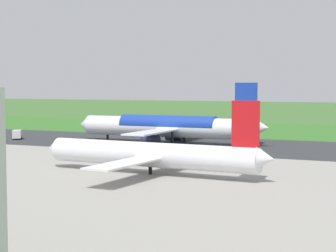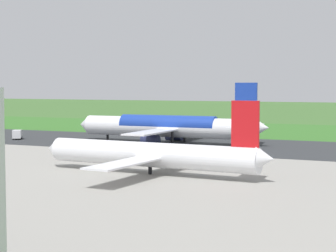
{
  "view_description": "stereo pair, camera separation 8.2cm",
  "coord_description": "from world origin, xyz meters",
  "px_view_note": "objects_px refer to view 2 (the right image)",
  "views": [
    {
      "loc": [
        -58.78,
        139.83,
        15.07
      ],
      "look_at": [
        5.85,
        0.0,
        4.5
      ],
      "focal_mm": 63.09,
      "sensor_mm": 36.0,
      "label": 1
    },
    {
      "loc": [
        -58.85,
        139.8,
        15.07
      ],
      "look_at": [
        5.85,
        0.0,
        4.5
      ],
      "focal_mm": 63.09,
      "sensor_mm": 36.0,
      "label": 2
    }
  ],
  "objects_px": {
    "no_stopping_sign": "(250,127)",
    "service_car_ops": "(135,151)",
    "airliner_main": "(169,127)",
    "airliner_parked_mid": "(151,154)",
    "traffic_cone_orange": "(236,130)",
    "service_truck_baggage": "(17,134)"
  },
  "relations": [
    {
      "from": "service_car_ops",
      "to": "airliner_main",
      "type": "bearing_deg",
      "value": -80.91
    },
    {
      "from": "service_car_ops",
      "to": "traffic_cone_orange",
      "type": "relative_size",
      "value": 8.04
    },
    {
      "from": "airliner_parked_mid",
      "to": "traffic_cone_orange",
      "type": "bearing_deg",
      "value": -80.03
    },
    {
      "from": "airliner_main",
      "to": "service_car_ops",
      "type": "distance_m",
      "value": 27.99
    },
    {
      "from": "no_stopping_sign",
      "to": "service_car_ops",
      "type": "bearing_deg",
      "value": 87.75
    },
    {
      "from": "airliner_parked_mid",
      "to": "service_car_ops",
      "type": "xyz_separation_m",
      "value": [
        15.68,
        -23.49,
        -2.63
      ]
    },
    {
      "from": "traffic_cone_orange",
      "to": "service_truck_baggage",
      "type": "bearing_deg",
      "value": 49.96
    },
    {
      "from": "airliner_parked_mid",
      "to": "traffic_cone_orange",
      "type": "distance_m",
      "value": 99.34
    },
    {
      "from": "airliner_parked_mid",
      "to": "service_car_ops",
      "type": "distance_m",
      "value": 28.37
    },
    {
      "from": "no_stopping_sign",
      "to": "traffic_cone_orange",
      "type": "bearing_deg",
      "value": 11.44
    },
    {
      "from": "service_truck_baggage",
      "to": "no_stopping_sign",
      "type": "relative_size",
      "value": 2.35
    },
    {
      "from": "airliner_main",
      "to": "service_car_ops",
      "type": "xyz_separation_m",
      "value": [
        -4.39,
        27.42,
        -3.51
      ]
    },
    {
      "from": "service_car_ops",
      "to": "no_stopping_sign",
      "type": "relative_size",
      "value": 1.71
    },
    {
      "from": "airliner_main",
      "to": "no_stopping_sign",
      "type": "height_order",
      "value": "airliner_main"
    },
    {
      "from": "airliner_parked_mid",
      "to": "service_truck_baggage",
      "type": "height_order",
      "value": "airliner_parked_mid"
    },
    {
      "from": "service_truck_baggage",
      "to": "no_stopping_sign",
      "type": "xyz_separation_m",
      "value": [
        -50.62,
        -55.85,
        0.13
      ]
    },
    {
      "from": "airliner_main",
      "to": "airliner_parked_mid",
      "type": "distance_m",
      "value": 54.73
    },
    {
      "from": "airliner_main",
      "to": "service_truck_baggage",
      "type": "relative_size",
      "value": 8.9
    },
    {
      "from": "airliner_parked_mid",
      "to": "traffic_cone_orange",
      "type": "xyz_separation_m",
      "value": [
        17.18,
        -97.79,
        -3.2
      ]
    },
    {
      "from": "airliner_parked_mid",
      "to": "no_stopping_sign",
      "type": "bearing_deg",
      "value": -82.65
    },
    {
      "from": "no_stopping_sign",
      "to": "traffic_cone_orange",
      "type": "xyz_separation_m",
      "value": [
        4.45,
        0.9,
        -1.26
      ]
    },
    {
      "from": "airliner_parked_mid",
      "to": "service_car_ops",
      "type": "height_order",
      "value": "airliner_parked_mid"
    }
  ]
}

